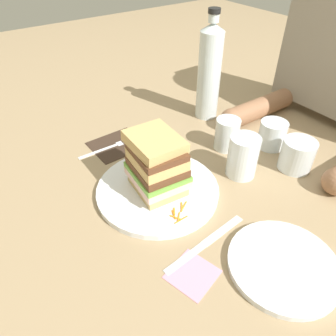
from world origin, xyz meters
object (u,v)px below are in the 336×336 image
object	(u,v)px
sandwich	(156,164)
fork	(109,146)
knife	(203,245)
empty_tumbler_1	(272,134)
main_plate	(157,189)
side_plate	(283,265)
juice_glass	(242,158)
empty_tumbler_2	(297,155)
napkin_pink	(192,274)
empty_tumbler_0	(227,134)
water_bottle	(209,72)
napkin_dark	(117,144)

from	to	relation	value
sandwich	fork	bearing A→B (deg)	-177.69
knife	empty_tumbler_1	distance (m)	0.39
main_plate	side_plate	xyz separation A→B (m)	(0.29, 0.07, -0.00)
knife	juice_glass	distance (m)	0.24
knife	empty_tumbler_2	bearing A→B (deg)	98.71
knife	empty_tumbler_2	distance (m)	0.34
empty_tumbler_2	napkin_pink	xyz separation A→B (m)	(0.09, -0.39, -0.04)
fork	knife	world-z (taller)	fork
fork	side_plate	distance (m)	0.51
main_plate	empty_tumbler_2	xyz separation A→B (m)	(0.12, 0.32, 0.03)
fork	sandwich	bearing A→B (deg)	2.31
empty_tumbler_0	water_bottle	bearing A→B (deg)	156.45
fork	empty_tumbler_1	bearing A→B (deg)	55.78
sandwich	side_plate	distance (m)	0.31
empty_tumbler_2	side_plate	world-z (taller)	empty_tumbler_2
main_plate	fork	world-z (taller)	main_plate
water_bottle	fork	bearing A→B (deg)	-92.79
sandwich	empty_tumbler_0	size ratio (longest dim) A/B	1.59
empty_tumbler_0	empty_tumbler_2	world-z (taller)	empty_tumbler_0
side_plate	juice_glass	bearing A→B (deg)	151.27
empty_tumbler_2	napkin_pink	size ratio (longest dim) A/B	1.03
main_plate	napkin_dark	size ratio (longest dim) A/B	2.03
empty_tumbler_2	napkin_pink	bearing A→B (deg)	-77.30
fork	napkin_pink	size ratio (longest dim) A/B	2.17
fork	juice_glass	bearing A→B (deg)	36.64
water_bottle	side_plate	distance (m)	0.56
empty_tumbler_1	main_plate	bearing A→B (deg)	-94.31
juice_glass	water_bottle	world-z (taller)	water_bottle
juice_glass	empty_tumbler_2	bearing A→B (deg)	63.99
knife	main_plate	bearing A→B (deg)	176.36
napkin_pink	main_plate	bearing A→B (deg)	162.31
juice_glass	napkin_pink	world-z (taller)	juice_glass
sandwich	empty_tumbler_0	xyz separation A→B (m)	(-0.04, 0.24, -0.04)
water_bottle	empty_tumbler_0	size ratio (longest dim) A/B	3.61
main_plate	napkin_dark	distance (m)	0.22
main_plate	napkin_pink	world-z (taller)	main_plate
juice_glass	empty_tumbler_2	world-z (taller)	juice_glass
napkin_dark	water_bottle	xyz separation A→B (m)	(0.02, 0.30, 0.14)
fork	juice_glass	world-z (taller)	juice_glass
empty_tumbler_2	sandwich	bearing A→B (deg)	-110.97
napkin_pink	water_bottle	bearing A→B (deg)	137.00
napkin_dark	empty_tumbler_2	bearing A→B (deg)	42.36
sandwich	napkin_pink	distance (m)	0.23
empty_tumbler_0	empty_tumbler_1	size ratio (longest dim) A/B	1.16
fork	empty_tumbler_1	size ratio (longest dim) A/B	2.30
juice_glass	napkin_pink	distance (m)	0.31
main_plate	napkin_pink	xyz separation A→B (m)	(0.21, -0.07, -0.01)
main_plate	empty_tumbler_1	bearing A→B (deg)	85.69
sandwich	empty_tumbler_1	world-z (taller)	sandwich
fork	empty_tumbler_2	distance (m)	0.47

